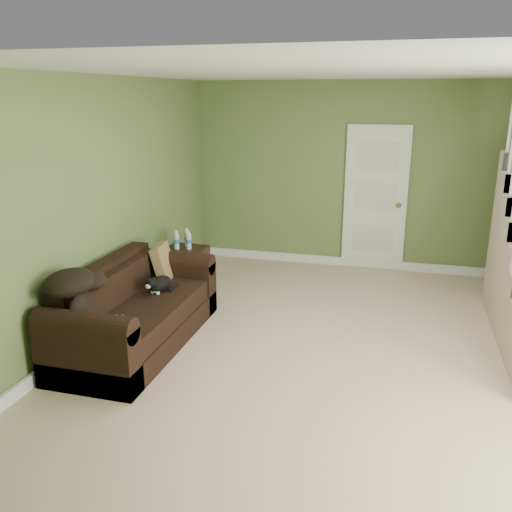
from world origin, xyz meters
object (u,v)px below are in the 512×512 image
Objects in this scene: side_table at (185,270)px; banana at (112,320)px; cat at (159,284)px; sofa at (135,314)px.

side_table is 2.03m from banana.
cat is 2.17× the size of banana.
banana is at bearing -82.74° from sofa.
sofa is 0.56m from banana.
cat is 0.85m from banana.
sofa reaches higher than banana.
cat is at bearing -79.90° from side_table.
sofa reaches higher than cat.
side_table is 1.76× the size of cat.
side_table reaches higher than banana.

